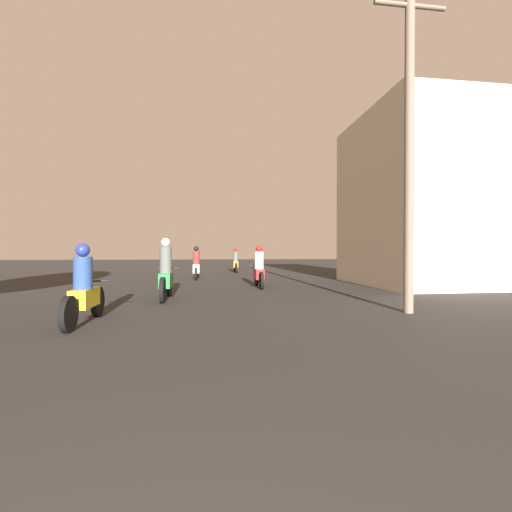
% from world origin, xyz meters
% --- Properties ---
extents(motorcycle_yellow, '(0.60, 2.05, 1.46)m').
position_xyz_m(motorcycle_yellow, '(-1.84, 6.63, 0.59)').
color(motorcycle_yellow, black).
rests_on(motorcycle_yellow, ground_plane).
extents(motorcycle_green, '(0.60, 2.07, 1.69)m').
position_xyz_m(motorcycle_green, '(-0.77, 9.67, 0.66)').
color(motorcycle_green, black).
rests_on(motorcycle_green, ground_plane).
extents(motorcycle_red, '(0.60, 1.90, 1.55)m').
position_xyz_m(motorcycle_red, '(2.21, 12.43, 0.62)').
color(motorcycle_red, black).
rests_on(motorcycle_red, ground_plane).
extents(motorcycle_white, '(0.60, 1.96, 1.58)m').
position_xyz_m(motorcycle_white, '(-0.21, 16.70, 0.64)').
color(motorcycle_white, black).
rests_on(motorcycle_white, ground_plane).
extents(motorcycle_orange, '(0.60, 2.10, 1.57)m').
position_xyz_m(motorcycle_orange, '(2.06, 21.85, 0.63)').
color(motorcycle_orange, black).
rests_on(motorcycle_orange, ground_plane).
extents(building_right_near, '(4.14, 5.63, 6.68)m').
position_xyz_m(building_right_near, '(8.42, 12.69, 3.34)').
color(building_right_near, beige).
rests_on(building_right_near, ground_plane).
extents(utility_pole_near, '(1.60, 0.20, 7.03)m').
position_xyz_m(utility_pole_near, '(4.64, 6.86, 3.68)').
color(utility_pole_near, '#6B5B4C').
rests_on(utility_pole_near, ground_plane).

